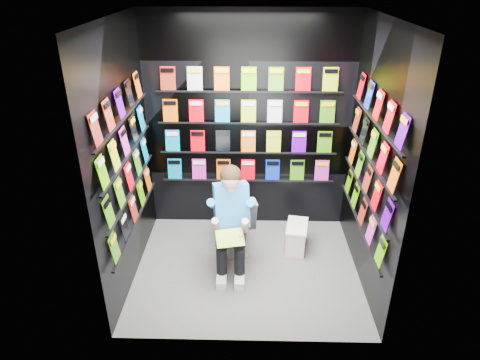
{
  "coord_description": "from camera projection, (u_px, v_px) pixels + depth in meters",
  "views": [
    {
      "loc": [
        0.02,
        -3.75,
        2.98
      ],
      "look_at": [
        -0.08,
        0.15,
        1.02
      ],
      "focal_mm": 32.0,
      "sensor_mm": 36.0,
      "label": 1
    }
  ],
  "objects": [
    {
      "name": "wall_front",
      "position": [
        247.0,
        215.0,
        3.21
      ],
      "size": [
        2.4,
        0.04,
        2.6
      ],
      "primitive_type": "cube",
      "color": "black",
      "rests_on": "floor"
    },
    {
      "name": "ceiling",
      "position": [
        249.0,
        17.0,
        3.52
      ],
      "size": [
        2.4,
        2.4,
        0.0
      ],
      "primitive_type": "plane",
      "color": "white",
      "rests_on": "floor"
    },
    {
      "name": "wall_left",
      "position": [
        124.0,
        160.0,
        4.13
      ],
      "size": [
        0.04,
        2.0,
        2.6
      ],
      "primitive_type": "cube",
      "color": "black",
      "rests_on": "floor"
    },
    {
      "name": "reader",
      "position": [
        231.0,
        206.0,
        4.45
      ],
      "size": [
        0.62,
        0.79,
        1.3
      ],
      "primitive_type": null,
      "rotation": [
        0.0,
        0.0,
        0.22
      ],
      "color": "#2B86CC",
      "rests_on": "toilet"
    },
    {
      "name": "wall_right",
      "position": [
        373.0,
        162.0,
        4.08
      ],
      "size": [
        0.04,
        2.0,
        2.6
      ],
      "primitive_type": "cube",
      "color": "black",
      "rests_on": "floor"
    },
    {
      "name": "longbox_lid",
      "position": [
        297.0,
        226.0,
        4.9
      ],
      "size": [
        0.3,
        0.44,
        0.03
      ],
      "primitive_type": "cube",
      "rotation": [
        0.0,
        0.0,
        -0.17
      ],
      "color": "silver",
      "rests_on": "longbox"
    },
    {
      "name": "longbox",
      "position": [
        296.0,
        238.0,
        4.97
      ],
      "size": [
        0.28,
        0.42,
        0.29
      ],
      "primitive_type": "cube",
      "rotation": [
        0.0,
        0.0,
        -0.17
      ],
      "color": "silver",
      "rests_on": "floor"
    },
    {
      "name": "wall_back",
      "position": [
        248.0,
        126.0,
        5.0
      ],
      "size": [
        2.4,
        0.04,
        2.6
      ],
      "primitive_type": "cube",
      "color": "black",
      "rests_on": "floor"
    },
    {
      "name": "comics_right",
      "position": [
        370.0,
        162.0,
        4.08
      ],
      "size": [
        0.06,
        1.7,
        1.37
      ],
      "primitive_type": null,
      "color": "#F3000F",
      "rests_on": "wall_right"
    },
    {
      "name": "comics_back",
      "position": [
        248.0,
        126.0,
        4.97
      ],
      "size": [
        2.1,
        0.06,
        1.37
      ],
      "primitive_type": null,
      "color": "#F3000F",
      "rests_on": "wall_back"
    },
    {
      "name": "toilet",
      "position": [
        233.0,
        217.0,
        4.95
      ],
      "size": [
        0.57,
        0.82,
        0.73
      ],
      "primitive_type": "imported",
      "rotation": [
        0.0,
        0.0,
        3.36
      ],
      "color": "white",
      "rests_on": "floor"
    },
    {
      "name": "comics_left",
      "position": [
        127.0,
        159.0,
        4.13
      ],
      "size": [
        0.06,
        1.7,
        1.37
      ],
      "primitive_type": null,
      "color": "#F3000F",
      "rests_on": "wall_left"
    },
    {
      "name": "held_comic",
      "position": [
        230.0,
        238.0,
        4.21
      ],
      "size": [
        0.3,
        0.22,
        0.12
      ],
      "primitive_type": "cube",
      "rotation": [
        -0.96,
        0.0,
        0.22
      ],
      "color": "green",
      "rests_on": "reader"
    },
    {
      "name": "floor",
      "position": [
        247.0,
        269.0,
        4.69
      ],
      "size": [
        2.4,
        2.4,
        0.0
      ],
      "primitive_type": "plane",
      "color": "#60605E",
      "rests_on": "ground"
    }
  ]
}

